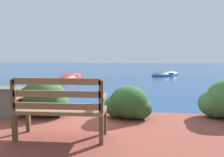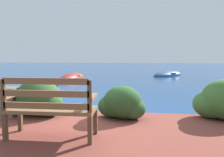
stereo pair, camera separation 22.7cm
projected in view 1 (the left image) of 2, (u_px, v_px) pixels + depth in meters
name	position (u px, v px, depth m)	size (l,w,h in m)	color
ground_plane	(93.00, 121.00, 4.88)	(80.00, 80.00, 0.00)	navy
park_bench	(60.00, 107.00, 3.20)	(1.33, 0.48, 0.93)	brown
hedge_clump_left	(43.00, 100.00, 4.48)	(1.12, 0.81, 0.76)	#284C23
hedge_clump_centre	(128.00, 104.00, 4.31)	(0.95, 0.69, 0.65)	#284C23
rowboat_nearest	(71.00, 78.00, 13.40)	(1.33, 2.92, 0.71)	#9E2D28
rowboat_mid	(165.00, 75.00, 15.96)	(2.86, 2.98, 0.64)	#2D517A
mooring_buoy	(54.00, 82.00, 11.21)	(0.57, 0.57, 0.52)	red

